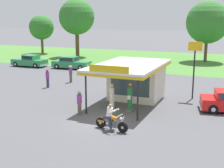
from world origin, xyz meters
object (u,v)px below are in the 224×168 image
at_px(parked_car_back_row_centre_left, 30,61).
at_px(bystander_standing_back_lot, 48,78).
at_px(motorcycle_with_rider, 111,119).
at_px(parked_car_back_row_centre, 71,63).
at_px(gas_pump_nearside, 112,97).
at_px(parked_car_back_row_left, 142,66).
at_px(roadside_pole_sign, 194,60).
at_px(bystander_admiring_sedan, 79,102).
at_px(bystander_strolling_foreground, 71,73).
at_px(gas_pump_offside, 130,98).

height_order(parked_car_back_row_centre_left, bystander_standing_back_lot, bystander_standing_back_lot).
bearing_deg(motorcycle_with_rider, parked_car_back_row_centre_left, 137.69).
bearing_deg(motorcycle_with_rider, parked_car_back_row_centre, 126.16).
height_order(gas_pump_nearside, bystander_standing_back_lot, gas_pump_nearside).
relative_size(parked_car_back_row_left, bystander_standing_back_lot, 3.22).
height_order(parked_car_back_row_centre_left, roadside_pole_sign, roadside_pole_sign).
bearing_deg(bystander_admiring_sedan, parked_car_back_row_centre_left, 135.89).
bearing_deg(parked_car_back_row_centre, motorcycle_with_rider, -53.84).
relative_size(bystander_admiring_sedan, bystander_strolling_foreground, 0.94).
bearing_deg(bystander_strolling_foreground, bystander_standing_back_lot, -104.74).
bearing_deg(gas_pump_nearside, parked_car_back_row_left, 99.65).
relative_size(bystander_admiring_sedan, bystander_standing_back_lot, 0.92).
distance_m(motorcycle_with_rider, parked_car_back_row_left, 20.02).
xyz_separation_m(motorcycle_with_rider, bystander_admiring_sedan, (-3.10, 1.85, 0.20)).
bearing_deg(bystander_strolling_foreground, motorcycle_with_rider, -50.12).
bearing_deg(parked_car_back_row_centre, bystander_strolling_foreground, -59.85).
bearing_deg(bystander_admiring_sedan, roadside_pole_sign, 48.55).
distance_m(motorcycle_with_rider, roadside_pole_sign, 10.01).
bearing_deg(parked_car_back_row_left, parked_car_back_row_centre_left, -173.70).
distance_m(gas_pump_nearside, parked_car_back_row_left, 15.80).
distance_m(gas_pump_nearside, parked_car_back_row_centre, 18.81).
relative_size(motorcycle_with_rider, parked_car_back_row_left, 0.38).
bearing_deg(gas_pump_offside, gas_pump_nearside, -180.00).
bearing_deg(parked_car_back_row_centre_left, gas_pump_nearside, -37.64).
bearing_deg(parked_car_back_row_centre, roadside_pole_sign, -29.21).
xyz_separation_m(gas_pump_nearside, bystander_standing_back_lot, (-8.27, 4.00, 0.08)).
relative_size(gas_pump_nearside, bystander_standing_back_lot, 1.06).
distance_m(bystander_admiring_sedan, roadside_pole_sign, 9.96).
bearing_deg(bystander_standing_back_lot, parked_car_back_row_left, 64.12).
height_order(gas_pump_nearside, motorcycle_with_rider, gas_pump_nearside).
relative_size(parked_car_back_row_centre_left, roadside_pole_sign, 1.09).
distance_m(bystander_admiring_sedan, bystander_strolling_foreground, 10.89).
bearing_deg(motorcycle_with_rider, gas_pump_nearside, 112.21).
xyz_separation_m(parked_car_back_row_centre, bystander_admiring_sedan, (10.45, -16.69, 0.15)).
xyz_separation_m(gas_pump_offside, bystander_strolling_foreground, (-8.86, 6.93, -0.02)).
xyz_separation_m(gas_pump_nearside, parked_car_back_row_centre, (-11.92, 14.55, -0.13)).
relative_size(bystander_strolling_foreground, roadside_pole_sign, 0.37).
height_order(parked_car_back_row_left, bystander_strolling_foreground, bystander_strolling_foreground).
relative_size(motorcycle_with_rider, roadside_pole_sign, 0.46).
bearing_deg(parked_car_back_row_centre, bystander_standing_back_lot, -70.90).
xyz_separation_m(gas_pump_nearside, bystander_strolling_foreground, (-7.50, 6.93, 0.07)).
distance_m(gas_pump_nearside, gas_pump_offside, 1.37).
bearing_deg(motorcycle_with_rider, bystander_strolling_foreground, 129.88).
bearing_deg(gas_pump_offside, parked_car_back_row_centre_left, 144.36).
bearing_deg(bystander_standing_back_lot, bystander_strolling_foreground, 75.26).
height_order(parked_car_back_row_centre, roadside_pole_sign, roadside_pole_sign).
relative_size(motorcycle_with_rider, parked_car_back_row_centre, 0.41).
relative_size(bystander_standing_back_lot, roadside_pole_sign, 0.38).
bearing_deg(parked_car_back_row_centre_left, bystander_standing_back_lot, -45.43).
height_order(motorcycle_with_rider, bystander_admiring_sedan, bystander_admiring_sedan).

